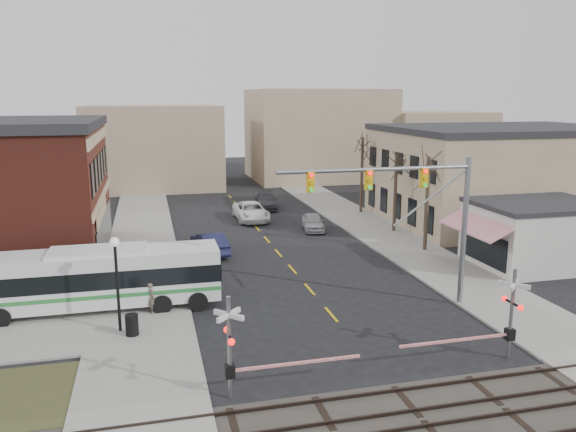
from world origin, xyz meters
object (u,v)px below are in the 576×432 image
object	(u,v)px
street_lamp	(116,265)
pedestrian_far	(135,281)
traffic_signal_mast	(417,202)
car_a	(313,222)
rr_crossing_west	(241,348)
trash_bin	(132,325)
transit_bus	(100,278)
rr_crossing_east	(503,316)
pedestrian_near	(152,297)
car_c	(251,211)
car_d	(266,201)
car_b	(209,243)

from	to	relation	value
street_lamp	pedestrian_far	world-z (taller)	street_lamp
traffic_signal_mast	car_a	world-z (taller)	traffic_signal_mast
rr_crossing_west	trash_bin	distance (m)	7.80
transit_bus	pedestrian_far	distance (m)	2.48
rr_crossing_east	pedestrian_near	xyz separation A→B (m)	(-14.36, 8.80, -1.04)
pedestrian_far	rr_crossing_west	bearing A→B (deg)	-107.86
trash_bin	car_c	size ratio (longest dim) A/B	0.17
rr_crossing_west	pedestrian_far	bearing A→B (deg)	108.40
rr_crossing_west	rr_crossing_east	size ratio (longest dim) A/B	1.00
street_lamp	rr_crossing_west	bearing A→B (deg)	-56.96
rr_crossing_west	car_d	distance (m)	36.54
traffic_signal_mast	pedestrian_near	xyz separation A→B (m)	(-13.40, 2.48, -4.83)
rr_crossing_east	street_lamp	size ratio (longest dim) A/B	1.22
pedestrian_near	car_a	bearing A→B (deg)	-57.28
car_a	car_c	size ratio (longest dim) A/B	0.70
car_b	car_c	distance (m)	11.50
car_a	trash_bin	bearing A→B (deg)	-117.82
street_lamp	car_b	size ratio (longest dim) A/B	0.97
transit_bus	car_b	bearing A→B (deg)	54.73
car_b	traffic_signal_mast	bearing A→B (deg)	114.16
rr_crossing_west	street_lamp	bearing A→B (deg)	123.04
traffic_signal_mast	car_b	world-z (taller)	traffic_signal_mast
traffic_signal_mast	pedestrian_far	xyz separation A→B (m)	(-14.26, 5.36, -4.82)
pedestrian_far	trash_bin	bearing A→B (deg)	-127.02
rr_crossing_west	street_lamp	xyz separation A→B (m)	(-4.65, 7.16, 1.40)
pedestrian_near	traffic_signal_mast	bearing A→B (deg)	-117.68
trash_bin	pedestrian_far	size ratio (longest dim) A/B	0.61
car_b	car_d	bearing A→B (deg)	-126.25
transit_bus	street_lamp	distance (m)	3.80
traffic_signal_mast	street_lamp	distance (m)	15.10
car_d	pedestrian_far	xyz separation A→B (m)	(-12.44, -23.48, 0.17)
car_a	pedestrian_far	size ratio (longest dim) A/B	2.51
street_lamp	car_c	world-z (taller)	street_lamp
car_b	pedestrian_near	size ratio (longest dim) A/B	2.94
car_b	car_d	xyz separation A→B (m)	(7.43, 15.60, -0.02)
street_lamp	trash_bin	size ratio (longest dim) A/B	4.56
rr_crossing_west	car_a	size ratio (longest dim) A/B	1.36
rr_crossing_west	rr_crossing_east	distance (m)	11.22
street_lamp	car_d	world-z (taller)	street_lamp
car_b	car_d	size ratio (longest dim) A/B	0.90
transit_bus	car_d	world-z (taller)	transit_bus
car_b	car_a	bearing A→B (deg)	-161.48
traffic_signal_mast	trash_bin	xyz separation A→B (m)	(-14.33, -0.19, -5.14)
street_lamp	car_a	world-z (taller)	street_lamp
street_lamp	pedestrian_near	world-z (taller)	street_lamp
car_c	car_a	bearing A→B (deg)	-50.70
transit_bus	car_c	distance (m)	23.04
traffic_signal_mast	pedestrian_near	bearing A→B (deg)	169.53
trash_bin	car_d	bearing A→B (deg)	66.67
rr_crossing_east	car_a	world-z (taller)	rr_crossing_east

